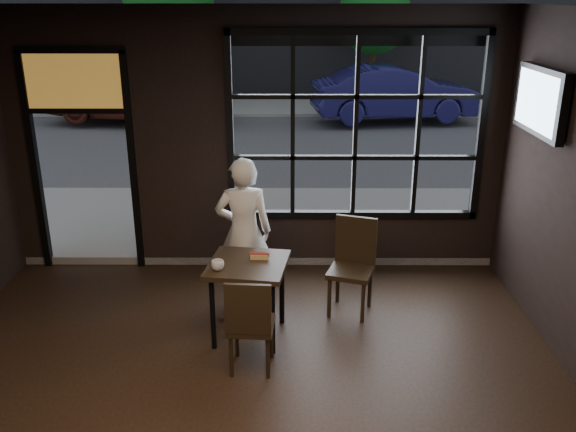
{
  "coord_description": "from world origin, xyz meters",
  "views": [
    {
      "loc": [
        0.43,
        -3.68,
        3.3
      ],
      "look_at": [
        0.4,
        2.2,
        1.15
      ],
      "focal_mm": 38.0,
      "sensor_mm": 36.0,
      "label": 1
    }
  ],
  "objects_px": {
    "cafe_table": "(249,299)",
    "man": "(244,232)",
    "navy_car": "(395,93)",
    "chair_near": "(251,322)"
  },
  "relations": [
    {
      "from": "cafe_table",
      "to": "navy_car",
      "type": "xyz_separation_m",
      "value": [
        3.18,
        10.9,
        0.41
      ]
    },
    {
      "from": "chair_near",
      "to": "navy_car",
      "type": "bearing_deg",
      "value": -101.25
    },
    {
      "from": "cafe_table",
      "to": "navy_car",
      "type": "height_order",
      "value": "navy_car"
    },
    {
      "from": "man",
      "to": "navy_car",
      "type": "bearing_deg",
      "value": -111.53
    },
    {
      "from": "man",
      "to": "navy_car",
      "type": "xyz_separation_m",
      "value": [
        3.28,
        10.16,
        -0.03
      ]
    },
    {
      "from": "cafe_table",
      "to": "man",
      "type": "xyz_separation_m",
      "value": [
        -0.09,
        0.74,
        0.43
      ]
    },
    {
      "from": "cafe_table",
      "to": "man",
      "type": "bearing_deg",
      "value": 105.01
    },
    {
      "from": "navy_car",
      "to": "cafe_table",
      "type": "bearing_deg",
      "value": 156.17
    },
    {
      "from": "cafe_table",
      "to": "man",
      "type": "height_order",
      "value": "man"
    },
    {
      "from": "cafe_table",
      "to": "navy_car",
      "type": "distance_m",
      "value": 11.36
    }
  ]
}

